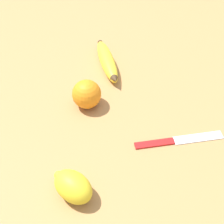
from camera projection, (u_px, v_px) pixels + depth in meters
name	position (u px, v px, depth m)	size (l,w,h in m)	color
ground_plane	(122.00, 93.00, 0.78)	(3.00, 3.00, 0.00)	#A87A47
banana	(107.00, 61.00, 0.84)	(0.07, 0.20, 0.04)	yellow
orange	(86.00, 93.00, 0.73)	(0.07, 0.07, 0.07)	orange
lemon	(73.00, 186.00, 0.56)	(0.08, 0.10, 0.05)	yellow
paring_knife	(176.00, 140.00, 0.67)	(0.19, 0.07, 0.01)	silver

